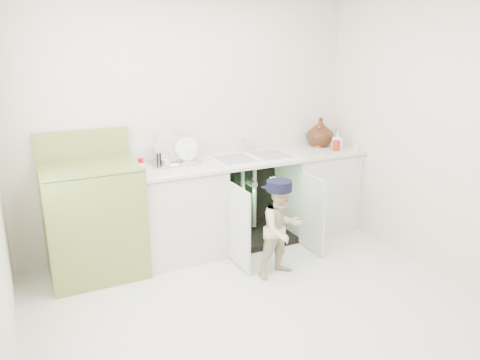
{
  "coord_description": "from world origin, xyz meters",
  "views": [
    {
      "loc": [
        -1.6,
        -2.85,
        2.04
      ],
      "look_at": [
        0.16,
        0.7,
        0.85
      ],
      "focal_mm": 35.0,
      "sensor_mm": 36.0,
      "label": 1
    }
  ],
  "objects": [
    {
      "name": "avocado_stove",
      "position": [
        -1.05,
        1.18,
        0.52
      ],
      "size": [
        0.82,
        0.65,
        1.27
      ],
      "color": "olive",
      "rests_on": "ground"
    },
    {
      "name": "room_shell",
      "position": [
        0.0,
        0.0,
        1.25
      ],
      "size": [
        6.0,
        5.5,
        1.26
      ],
      "color": "beige",
      "rests_on": "ground"
    },
    {
      "name": "ground",
      "position": [
        0.0,
        0.0,
        0.0
      ],
      "size": [
        3.5,
        3.5,
        0.0
      ],
      "primitive_type": "plane",
      "color": "#BDB7A6",
      "rests_on": "ground"
    },
    {
      "name": "counter_run",
      "position": [
        0.57,
        1.21,
        0.47
      ],
      "size": [
        2.44,
        1.02,
        1.21
      ],
      "color": "silver",
      "rests_on": "ground"
    },
    {
      "name": "repair_worker",
      "position": [
        0.42,
        0.42,
        0.45
      ],
      "size": [
        0.46,
        0.64,
        0.88
      ],
      "rotation": [
        0.0,
        0.0,
        0.13
      ],
      "color": "beige",
      "rests_on": "ground"
    }
  ]
}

